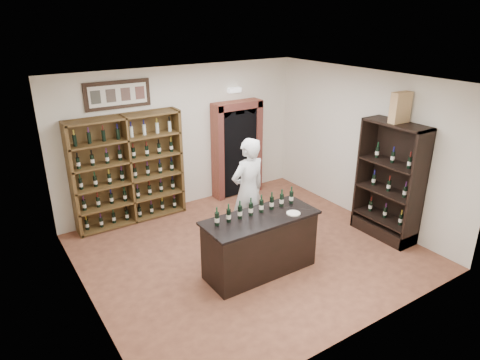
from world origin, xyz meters
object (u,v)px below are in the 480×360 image
at_px(wine_shelf, 128,170).
at_px(tasting_counter, 260,245).
at_px(counter_bottle_0, 217,219).
at_px(shopkeeper, 248,191).
at_px(wine_crate, 400,107).
at_px(side_cabinet, 388,198).

distance_m(wine_shelf, tasting_counter, 3.19).
relative_size(wine_shelf, counter_bottle_0, 7.33).
bearing_deg(counter_bottle_0, shopkeeper, 36.54).
distance_m(counter_bottle_0, wine_crate, 3.71).
distance_m(side_cabinet, wine_crate, 1.71).
xyz_separation_m(tasting_counter, counter_bottle_0, (-0.72, 0.12, 0.61)).
bearing_deg(counter_bottle_0, wine_crate, -7.08).
bearing_deg(shopkeeper, tasting_counter, 60.73).
xyz_separation_m(counter_bottle_0, wine_crate, (3.43, -0.43, 1.36)).
bearing_deg(wine_shelf, counter_bottle_0, -82.29).
relative_size(side_cabinet, wine_crate, 4.14).
distance_m(counter_bottle_0, side_cabinet, 3.49).
distance_m(side_cabinet, shopkeeper, 2.64).
bearing_deg(wine_crate, wine_shelf, 143.00).
relative_size(counter_bottle_0, shopkeeper, 0.15).
bearing_deg(wine_crate, counter_bottle_0, 176.28).
height_order(wine_shelf, side_cabinet, same).
bearing_deg(side_cabinet, wine_crate, -176.60).
distance_m(shopkeeper, wine_crate, 3.00).
bearing_deg(wine_crate, shopkeeper, 154.16).
distance_m(tasting_counter, wine_crate, 3.36).
relative_size(wine_shelf, tasting_counter, 1.17).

